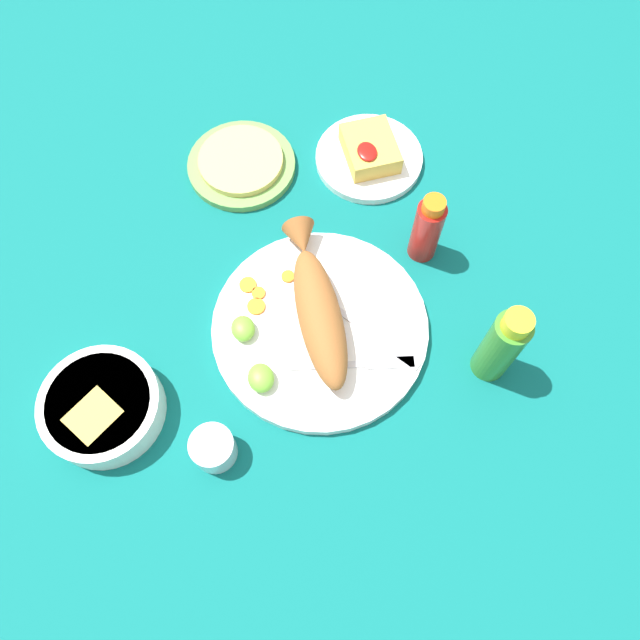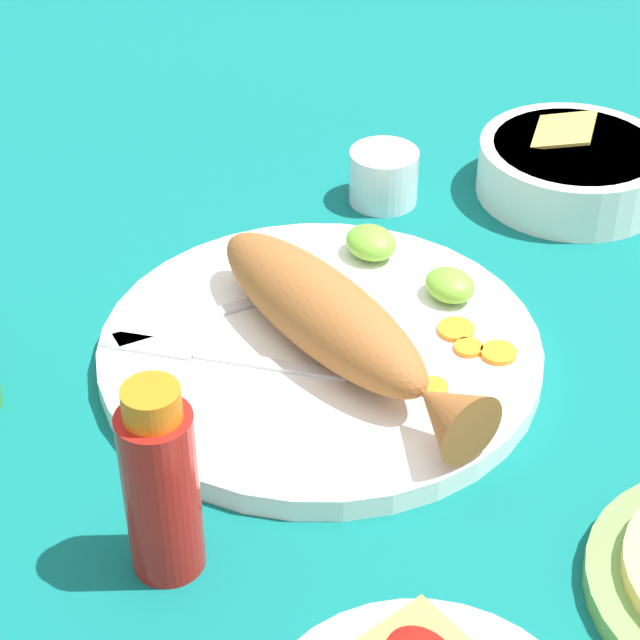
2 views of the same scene
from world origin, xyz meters
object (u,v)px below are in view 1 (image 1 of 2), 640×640
object	(u,v)px
hot_sauce_bottle_green	(501,346)
fried_fish	(317,306)
main_plate	(320,328)
tortilla_plate	(242,165)
hot_sauce_bottle_red	(427,229)
fork_far	(361,364)
side_plate_fries	(369,158)
guacamole_bowl	(102,406)
fork_near	(375,336)
salt_cup	(214,449)

from	to	relation	value
hot_sauce_bottle_green	fried_fish	bearing A→B (deg)	-121.30
main_plate	tortilla_plate	size ratio (longest dim) A/B	1.77
fried_fish	hot_sauce_bottle_red	distance (m)	0.21
fork_far	side_plate_fries	world-z (taller)	fork_far
main_plate	hot_sauce_bottle_red	bearing A→B (deg)	115.87
main_plate	guacamole_bowl	xyz separation A→B (m)	(0.05, -0.33, 0.02)
fried_fish	fork_near	distance (m)	0.10
fork_near	guacamole_bowl	xyz separation A→B (m)	(0.01, -0.41, 0.01)
fried_fish	fork_far	world-z (taller)	fried_fish
fork_near	tortilla_plate	xyz separation A→B (m)	(-0.37, -0.13, -0.01)
guacamole_bowl	tortilla_plate	size ratio (longest dim) A/B	0.91
salt_cup	side_plate_fries	distance (m)	0.56
fork_near	guacamole_bowl	bearing A→B (deg)	-126.34
fork_near	hot_sauce_bottle_green	size ratio (longest dim) A/B	0.91
fork_near	guacamole_bowl	distance (m)	0.41
hot_sauce_bottle_green	fork_far	bearing A→B (deg)	-103.08
fork_near	hot_sauce_bottle_red	xyz separation A→B (m)	(-0.13, 0.12, 0.05)
hot_sauce_bottle_red	main_plate	bearing A→B (deg)	-64.13
fork_near	salt_cup	xyz separation A→B (m)	(0.11, -0.27, 0.00)
hot_sauce_bottle_red	salt_cup	bearing A→B (deg)	-58.15
fried_fish	fork_far	bearing A→B (deg)	25.76
fork_far	tortilla_plate	distance (m)	0.42
fried_fish	tortilla_plate	size ratio (longest dim) A/B	1.50
main_plate	hot_sauce_bottle_green	world-z (taller)	hot_sauce_bottle_green
fried_fish	hot_sauce_bottle_green	distance (m)	0.27
fork_near	fork_far	xyz separation A→B (m)	(0.04, -0.03, 0.00)
fork_far	hot_sauce_bottle_red	bearing A→B (deg)	60.07
hot_sauce_bottle_green	guacamole_bowl	bearing A→B (deg)	-97.38
fried_fish	salt_cup	size ratio (longest dim) A/B	4.50
main_plate	hot_sauce_bottle_green	size ratio (longest dim) A/B	1.95
main_plate	fork_far	world-z (taller)	fork_far
main_plate	fork_far	size ratio (longest dim) A/B	1.80
fork_near	hot_sauce_bottle_green	bearing A→B (deg)	24.83
fork_far	guacamole_bowl	xyz separation A→B (m)	(-0.03, -0.38, 0.01)
guacamole_bowl	salt_cup	bearing A→B (deg)	55.23
hot_sauce_bottle_red	salt_cup	xyz separation A→B (m)	(0.24, -0.39, -0.04)
side_plate_fries	guacamole_bowl	bearing A→B (deg)	-55.74
fork_far	hot_sauce_bottle_green	bearing A→B (deg)	-1.11
hot_sauce_bottle_red	hot_sauce_bottle_green	xyz separation A→B (m)	(0.22, 0.03, 0.01)
hot_sauce_bottle_red	hot_sauce_bottle_green	world-z (taller)	hot_sauce_bottle_green
hot_sauce_bottle_red	guacamole_bowl	xyz separation A→B (m)	(0.14, -0.53, -0.04)
fork_near	fork_far	size ratio (longest dim) A/B	0.84
main_plate	guacamole_bowl	world-z (taller)	guacamole_bowl
fork_far	salt_cup	size ratio (longest dim) A/B	2.95
fried_fish	guacamole_bowl	world-z (taller)	fried_fish
fork_far	tortilla_plate	size ratio (longest dim) A/B	0.98
main_plate	fried_fish	bearing A→B (deg)	177.62
fried_fish	tortilla_plate	xyz separation A→B (m)	(-0.31, -0.05, -0.04)
hot_sauce_bottle_red	tortilla_plate	world-z (taller)	hot_sauce_bottle_red
main_plate	fork_near	bearing A→B (deg)	62.66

